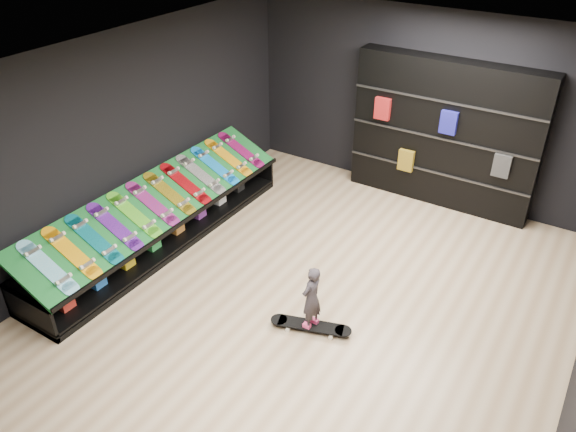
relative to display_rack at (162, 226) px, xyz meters
The scene contains 22 objects.
floor 2.56m from the display_rack, ahead, with size 6.00×7.00×0.01m, color tan.
ceiling 3.75m from the display_rack, ahead, with size 6.00×7.00×0.01m, color white.
wall_back 4.51m from the display_rack, 53.92° to the left, with size 6.00×0.02×3.00m, color black.
wall_front 4.51m from the display_rack, 53.92° to the right, with size 6.00×0.02×3.00m, color black.
wall_left 1.33m from the display_rack, behind, with size 0.02×7.00×3.00m, color black.
display_rack is the anchor object (origin of this frame).
turf_ramp 0.46m from the display_rack, ahead, with size 1.00×4.50×0.04m, color #0E5A1F.
back_shelving 4.54m from the display_rack, 48.24° to the left, with size 2.92×0.34×2.34m, color black.
floor_skateboard 2.85m from the display_rack, ahead, with size 0.98×0.22×0.09m, color black, non-canonical shape.
child 2.84m from the display_rack, ahead, with size 0.19×0.13×0.50m, color black.
display_board_0 1.96m from the display_rack, 88.11° to the right, with size 0.98×0.22×0.09m, color #0CB2E5, non-canonical shape.
display_board_1 1.63m from the display_rack, 87.69° to the right, with size 0.98×0.22×0.09m, color yellow, non-canonical shape.
display_board_2 1.31m from the display_rack, 87.03° to the right, with size 0.98×0.22×0.09m, color #0C8C99, non-canonical shape.
display_board_3 0.99m from the display_rack, 85.85° to the right, with size 0.98×0.22×0.09m, color purple, non-canonical shape.
display_board_4 0.71m from the display_rack, 83.10° to the right, with size 0.98×0.22×0.09m, color green, non-canonical shape.
display_board_5 0.52m from the display_rack, 70.06° to the right, with size 0.98×0.22×0.09m, color #2626BF, non-canonical shape.
display_board_6 0.52m from the display_rack, 70.06° to the left, with size 0.98×0.22×0.09m, color yellow, non-canonical shape.
display_board_7 0.71m from the display_rack, 83.10° to the left, with size 0.98×0.22×0.09m, color red, non-canonical shape.
display_board_8 0.99m from the display_rack, 85.85° to the left, with size 0.98×0.22×0.09m, color black, non-canonical shape.
display_board_9 1.31m from the display_rack, 87.03° to the left, with size 0.98×0.22×0.09m, color blue, non-canonical shape.
display_board_10 1.63m from the display_rack, 87.69° to the left, with size 0.98×0.22×0.09m, color orange, non-canonical shape.
display_board_11 1.96m from the display_rack, 88.11° to the left, with size 0.98×0.22×0.09m, color #E5198C, non-canonical shape.
Camera 1 is at (2.68, -4.83, 4.68)m, focal length 35.00 mm.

